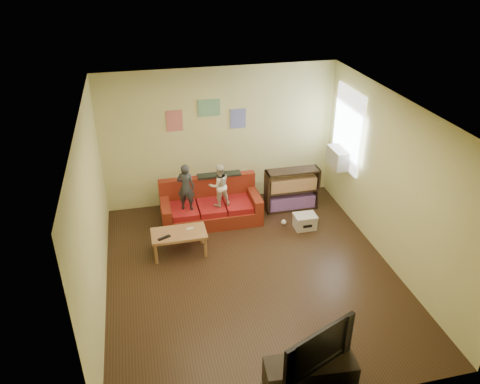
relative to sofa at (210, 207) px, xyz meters
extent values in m
cube|color=#362415|center=(0.35, -1.76, -0.27)|extent=(4.50, 5.00, 0.01)
cube|color=white|center=(0.35, -1.76, 2.44)|extent=(4.50, 5.00, 0.01)
cube|color=#D8D788|center=(0.35, 0.75, 1.08)|extent=(4.50, 0.01, 2.70)
cube|color=#D8D788|center=(0.35, -4.26, 1.08)|extent=(4.50, 0.01, 2.70)
cube|color=#D8D788|center=(-1.91, -1.76, 1.08)|extent=(0.01, 5.00, 2.70)
cube|color=#D8D788|center=(2.60, -1.76, 1.08)|extent=(0.01, 5.00, 2.70)
cube|color=maroon|center=(0.00, -0.06, -0.13)|extent=(1.83, 0.82, 0.27)
cube|color=maroon|center=(0.00, 0.27, 0.26)|extent=(1.83, 0.16, 0.50)
cube|color=maroon|center=(-0.83, -0.06, 0.12)|extent=(0.16, 0.82, 0.23)
cube|color=maroon|center=(0.83, -0.06, 0.12)|extent=(0.16, 0.82, 0.23)
cube|color=maroon|center=(-0.50, -0.13, 0.06)|extent=(0.47, 0.62, 0.11)
cube|color=maroon|center=(0.00, -0.13, 0.06)|extent=(0.47, 0.62, 0.11)
cube|color=maroon|center=(0.50, -0.13, 0.06)|extent=(0.47, 0.62, 0.11)
cube|color=black|center=(0.23, 0.27, 0.52)|extent=(0.82, 0.20, 0.04)
imported|color=#2A2E34|center=(-0.45, -0.16, 0.55)|extent=(0.38, 0.31, 0.88)
imported|color=beige|center=(0.15, -0.16, 0.52)|extent=(0.45, 0.38, 0.81)
cube|color=#A27044|center=(-0.69, -0.95, 0.12)|extent=(0.91, 0.50, 0.05)
cylinder|color=#A27044|center=(-1.10, -1.16, -0.09)|extent=(0.05, 0.05, 0.36)
cylinder|color=#A27044|center=(-0.28, -1.16, -0.09)|extent=(0.05, 0.05, 0.36)
cylinder|color=#A27044|center=(-1.10, -0.75, -0.09)|extent=(0.05, 0.05, 0.36)
cylinder|color=#A27044|center=(-0.28, -0.75, -0.09)|extent=(0.05, 0.05, 0.36)
cube|color=black|center=(-0.94, -1.07, 0.15)|extent=(0.22, 0.14, 0.02)
cube|color=silver|center=(-0.49, -0.90, 0.15)|extent=(0.13, 0.06, 0.03)
cube|color=black|center=(1.11, 0.06, 0.15)|extent=(0.03, 0.31, 0.83)
cube|color=black|center=(2.12, 0.06, 0.15)|extent=(0.03, 0.31, 0.83)
cube|color=black|center=(1.62, 0.06, -0.25)|extent=(1.04, 0.31, 0.03)
cube|color=black|center=(1.62, 0.06, 0.55)|extent=(1.04, 0.31, 0.03)
cube|color=black|center=(1.62, 0.06, 0.15)|extent=(0.98, 0.31, 0.03)
cube|color=#663F8C|center=(1.62, 0.06, -0.11)|extent=(0.91, 0.26, 0.25)
cube|color=olive|center=(1.62, 0.06, 0.28)|extent=(0.91, 0.26, 0.25)
cube|color=white|center=(2.57, -0.11, 1.37)|extent=(0.04, 1.08, 1.48)
cube|color=#B7B2A3|center=(2.45, -0.11, 0.81)|extent=(0.28, 0.55, 0.35)
cube|color=#D87266|center=(-0.50, 0.73, 1.48)|extent=(0.30, 0.01, 0.40)
cube|color=#72B27F|center=(0.15, 0.73, 1.68)|extent=(0.42, 0.01, 0.32)
cube|color=#727FCC|center=(0.70, 0.73, 1.43)|extent=(0.30, 0.01, 0.38)
cube|color=silver|center=(1.63, -0.70, -0.16)|extent=(0.38, 0.29, 0.23)
cube|color=silver|center=(1.63, -0.70, -0.02)|extent=(0.40, 0.30, 0.05)
cube|color=black|center=(1.63, -0.84, -0.15)|extent=(0.17, 0.00, 0.06)
cube|color=black|center=(0.49, -4.00, -0.07)|extent=(1.10, 0.44, 0.40)
imported|color=black|center=(0.49, -4.00, 0.42)|extent=(0.99, 0.52, 0.59)
sphere|color=silver|center=(1.29, -0.50, -0.22)|extent=(0.11, 0.11, 0.10)
camera|label=1|loc=(-1.16, -7.50, 4.43)|focal=35.00mm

